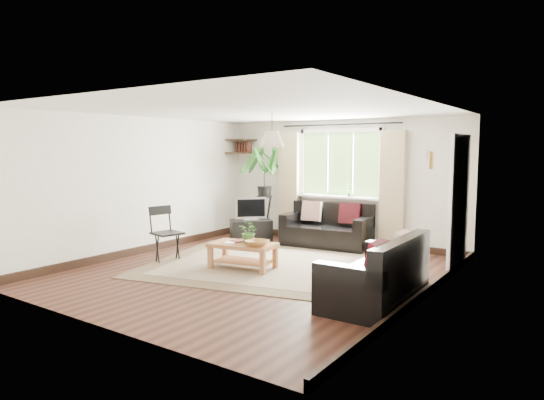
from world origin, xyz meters
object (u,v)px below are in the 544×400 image
Objects in this scene: tv_stand at (251,230)px; sofa_right at (375,271)px; folding_chair at (167,234)px; palm_stand at (265,192)px; sofa_back at (327,226)px; coffee_table at (243,256)px.

sofa_right is at bearing -79.55° from tv_stand.
folding_chair is (-3.64, 0.10, 0.07)m from sofa_right.
palm_stand is at bearing 39.88° from tv_stand.
sofa_right is 1.82× the size of folding_chair.
sofa_back reaches higher than sofa_right.
sofa_back is at bearing -142.52° from sofa_right.
folding_chair is at bearing -167.98° from coffee_table.
folding_chair is (-0.08, -2.17, 0.23)m from tv_stand.
tv_stand is 0.89× the size of folding_chair.
sofa_back is 1.55m from tv_stand.
tv_stand is 0.42× the size of palm_stand.
coffee_table is 1.39m from folding_chair.
coffee_table is 2.73m from palm_stand.
folding_chair is at bearing -127.49° from sofa_back.
sofa_right reaches higher than coffee_table.
palm_stand reaches higher than coffee_table.
palm_stand is (-1.24, 2.32, 0.74)m from coffee_table.
sofa_back is 2.30m from coffee_table.
palm_stand is (0.02, 0.43, 0.73)m from tv_stand.
folding_chair is at bearing -92.27° from palm_stand.
tv_stand is at bearing 9.91° from folding_chair.
sofa_back is at bearing -1.59° from palm_stand.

